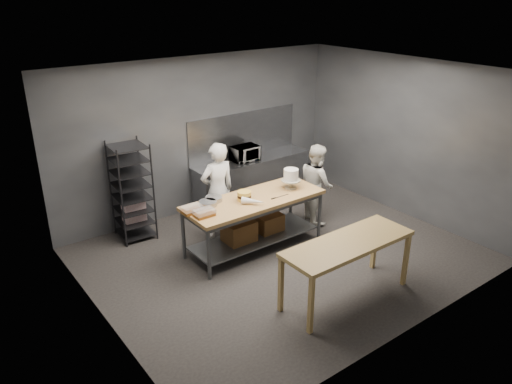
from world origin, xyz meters
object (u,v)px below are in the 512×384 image
frosted_cake_stand (291,176)px  microwave (245,153)px  work_table (253,217)px  chef_right (316,183)px  chef_behind (218,191)px  speed_rack (132,192)px  near_counter (348,247)px  layer_cake (244,196)px

frosted_cake_stand → microwave: bearing=81.5°
work_table → chef_right: (1.60, 0.18, 0.18)m
work_table → frosted_cake_stand: bearing=-2.9°
frosted_cake_stand → chef_behind: bearing=142.6°
chef_behind → speed_rack: bearing=-32.1°
near_counter → chef_right: size_ratio=1.34×
speed_rack → chef_behind: speed_rack is taller
speed_rack → microwave: bearing=1.9°
chef_right → frosted_cake_stand: (-0.82, -0.22, 0.39)m
frosted_cake_stand → speed_rack: bearing=143.6°
speed_rack → chef_right: bearing=-25.0°
speed_rack → frosted_cake_stand: 2.77m
work_table → layer_cake: 0.46m
chef_behind → microwave: chef_behind is taller
near_counter → speed_rack: 3.92m
near_counter → frosted_cake_stand: size_ratio=5.71×
frosted_cake_stand → chef_right: bearing=14.7°
chef_behind → frosted_cake_stand: bearing=146.1°
chef_right → frosted_cake_stand: size_ratio=4.28×
layer_cake → chef_right: bearing=5.3°
speed_rack → microwave: speed_rack is taller
near_counter → layer_cake: size_ratio=8.82×
speed_rack → layer_cake: 2.03m
layer_cake → near_counter: bearing=-79.8°
work_table → layer_cake: layer_cake is taller
near_counter → microwave: microwave is taller
work_table → chef_right: bearing=6.3°
near_counter → microwave: (0.85, 3.64, 0.24)m
chef_behind → layer_cake: bearing=98.0°
chef_behind → microwave: bearing=-139.7°
speed_rack → layer_cake: (1.27, -1.58, 0.14)m
speed_rack → layer_cake: speed_rack is taller
microwave → layer_cake: size_ratio=2.39×
speed_rack → chef_behind: 1.49m
work_table → near_counter: 1.99m
speed_rack → chef_behind: size_ratio=1.01×
near_counter → chef_behind: chef_behind is taller
work_table → frosted_cake_stand: size_ratio=6.85×
work_table → chef_right: chef_right is taller
chef_behind → layer_cake: size_ratio=7.65×
chef_right → layer_cake: chef_right is taller
microwave → frosted_cake_stand: bearing=-98.5°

